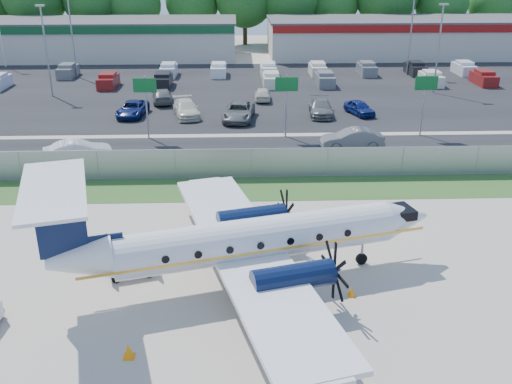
{
  "coord_description": "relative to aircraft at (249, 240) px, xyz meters",
  "views": [
    {
      "loc": [
        -0.98,
        -21.16,
        13.69
      ],
      "look_at": [
        0.0,
        6.0,
        2.3
      ],
      "focal_mm": 40.0,
      "sensor_mm": 36.0,
      "label": 1
    }
  ],
  "objects": [
    {
      "name": "ground",
      "position": [
        0.49,
        -0.98,
        -2.14
      ],
      "size": [
        170.0,
        170.0,
        0.0
      ],
      "primitive_type": "plane",
      "color": "#B9AC9C",
      "rests_on": "ground"
    },
    {
      "name": "grass_verge",
      "position": [
        0.49,
        11.02,
        -2.13
      ],
      "size": [
        170.0,
        4.0,
        0.02
      ],
      "primitive_type": "cube",
      "color": "#2D561E",
      "rests_on": "ground"
    },
    {
      "name": "access_road",
      "position": [
        0.49,
        18.02,
        -2.13
      ],
      "size": [
        170.0,
        8.0,
        0.02
      ],
      "primitive_type": "cube",
      "color": "black",
      "rests_on": "ground"
    },
    {
      "name": "parking_lot",
      "position": [
        0.49,
        39.02,
        -2.13
      ],
      "size": [
        170.0,
        32.0,
        0.02
      ],
      "primitive_type": "cube",
      "color": "black",
      "rests_on": "ground"
    },
    {
      "name": "perimeter_fence",
      "position": [
        0.49,
        13.02,
        -1.14
      ],
      "size": [
        120.0,
        0.06,
        1.99
      ],
      "color": "gray",
      "rests_on": "ground"
    },
    {
      "name": "building_west",
      "position": [
        -23.51,
        61.0,
        0.49
      ],
      "size": [
        46.4,
        12.4,
        5.24
      ],
      "color": "beige",
      "rests_on": "ground"
    },
    {
      "name": "building_east",
      "position": [
        26.49,
        61.0,
        0.49
      ],
      "size": [
        44.4,
        12.4,
        5.24
      ],
      "color": "beige",
      "rests_on": "ground"
    },
    {
      "name": "sign_left",
      "position": [
        -7.51,
        21.93,
        1.47
      ],
      "size": [
        1.8,
        0.26,
        5.0
      ],
      "color": "gray",
      "rests_on": "ground"
    },
    {
      "name": "sign_mid",
      "position": [
        3.49,
        21.93,
        1.47
      ],
      "size": [
        1.8,
        0.26,
        5.0
      ],
      "color": "gray",
      "rests_on": "ground"
    },
    {
      "name": "sign_right",
      "position": [
        14.49,
        21.93,
        1.47
      ],
      "size": [
        1.8,
        0.26,
        5.0
      ],
      "color": "gray",
      "rests_on": "ground"
    },
    {
      "name": "light_pole_nw",
      "position": [
        -19.51,
        37.02,
        3.09
      ],
      "size": [
        0.9,
        0.35,
        9.09
      ],
      "color": "gray",
      "rests_on": "ground"
    },
    {
      "name": "light_pole_ne",
      "position": [
        20.49,
        37.02,
        3.09
      ],
      "size": [
        0.9,
        0.35,
        9.09
      ],
      "color": "gray",
      "rests_on": "ground"
    },
    {
      "name": "light_pole_sw",
      "position": [
        -19.51,
        47.02,
        3.09
      ],
      "size": [
        0.9,
        0.35,
        9.09
      ],
      "color": "gray",
      "rests_on": "ground"
    },
    {
      "name": "light_pole_se",
      "position": [
        20.49,
        47.02,
        3.09
      ],
      "size": [
        0.9,
        0.35,
        9.09
      ],
      "color": "gray",
      "rests_on": "ground"
    },
    {
      "name": "tree_line",
      "position": [
        0.49,
        73.02,
        -2.14
      ],
      "size": [
        112.0,
        6.0,
        14.0
      ],
      "primitive_type": null,
      "color": "#1A5619",
      "rests_on": "ground"
    },
    {
      "name": "aircraft",
      "position": [
        0.0,
        0.0,
        0.0
      ],
      "size": [
        18.15,
        17.74,
        5.54
      ],
      "color": "silver",
      "rests_on": "ground"
    },
    {
      "name": "baggage_cart_near",
      "position": [
        -5.44,
        0.9,
        -1.63
      ],
      "size": [
        2.36,
        1.79,
        1.1
      ],
      "color": "gray",
      "rests_on": "ground"
    },
    {
      "name": "cone_nose",
      "position": [
        4.4,
        -1.28,
        -1.92
      ],
      "size": [
        0.33,
        0.33,
        0.46
      ],
      "color": "orange",
      "rests_on": "ground"
    },
    {
      "name": "cone_port_wing",
      "position": [
        -4.54,
        -5.02,
        -1.86
      ],
      "size": [
        0.41,
        0.41,
        0.58
      ],
      "color": "orange",
      "rests_on": "ground"
    },
    {
      "name": "cone_starboard_wing",
      "position": [
        -0.45,
        9.37,
        -1.89
      ],
      "size": [
        0.37,
        0.37,
        0.52
      ],
      "color": "orange",
      "rests_on": "ground"
    },
    {
      "name": "road_car_west",
      "position": [
        -11.68,
        16.51,
        -2.14
      ],
      "size": [
        4.98,
        3.03,
        1.55
      ],
      "primitive_type": "imported",
      "rotation": [
        0.0,
        0.0,
        1.89
      ],
      "color": "silver",
      "rests_on": "ground"
    },
    {
      "name": "road_car_mid",
      "position": [
        8.24,
        18.72,
        -2.14
      ],
      "size": [
        4.75,
        1.82,
        1.55
      ],
      "primitive_type": "imported",
      "rotation": [
        0.0,
        0.0,
        -1.53
      ],
      "color": "#595B5E",
      "rests_on": "ground"
    },
    {
      "name": "parked_car_a",
      "position": [
        -9.88,
        28.88,
        -2.14
      ],
      "size": [
        2.64,
        4.97,
        1.33
      ],
      "primitive_type": "imported",
      "rotation": [
        0.0,
        0.0,
        -0.09
      ],
      "color": "navy",
      "rests_on": "ground"
    },
    {
      "name": "parked_car_b",
      "position": [
        -5.0,
        28.5,
        -2.14
      ],
      "size": [
        3.05,
        5.33,
        1.46
      ],
      "primitive_type": "imported",
      "rotation": [
        0.0,
        0.0,
        0.21
      ],
      "color": "beige",
      "rests_on": "ground"
    },
    {
      "name": "parked_car_c",
      "position": [
        -0.24,
        27.2,
        -2.14
      ],
      "size": [
        3.15,
        5.71,
        1.51
      ],
      "primitive_type": "imported",
      "rotation": [
        0.0,
        0.0,
        -0.12
      ],
      "color": "#595B5E",
      "rests_on": "ground"
    },
    {
      "name": "parked_car_d",
      "position": [
        7.25,
        28.53,
        -2.14
      ],
      "size": [
        2.36,
        5.09,
        1.44
      ],
      "primitive_type": "imported",
      "rotation": [
        0.0,
        0.0,
        -0.07
      ],
      "color": "#595B5E",
      "rests_on": "ground"
    },
    {
      "name": "parked_car_e",
      "position": [
        10.83,
        28.59,
        -2.14
      ],
      "size": [
        2.7,
        4.09,
        1.3
      ],
      "primitive_type": "imported",
      "rotation": [
        0.0,
        0.0,
        0.34
      ],
      "color": "navy",
      "rests_on": "ground"
    },
    {
      "name": "parked_car_f",
      "position": [
        -7.76,
        33.89,
        -2.14
      ],
      "size": [
        2.61,
        4.94,
        1.37
      ],
      "primitive_type": "imported",
      "rotation": [
        0.0,
        0.0,
        3.29
      ],
      "color": "#595B5E",
      "rests_on": "ground"
    },
    {
      "name": "parked_car_g",
      "position": [
        2.21,
        34.44,
        -2.14
      ],
      "size": [
        1.66,
        3.89,
        1.31
      ],
      "primitive_type": "imported",
      "rotation": [
        0.0,
        0.0,
        3.11
      ],
      "color": "beige",
      "rests_on": "ground"
    },
    {
      "name": "far_parking_rows",
      "position": [
        0.49,
        44.02,
        -2.14
      ],
      "size": [
        56.0,
        10.0,
        1.6
      ],
      "primitive_type": null,
      "color": "gray",
      "rests_on": "ground"
    }
  ]
}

